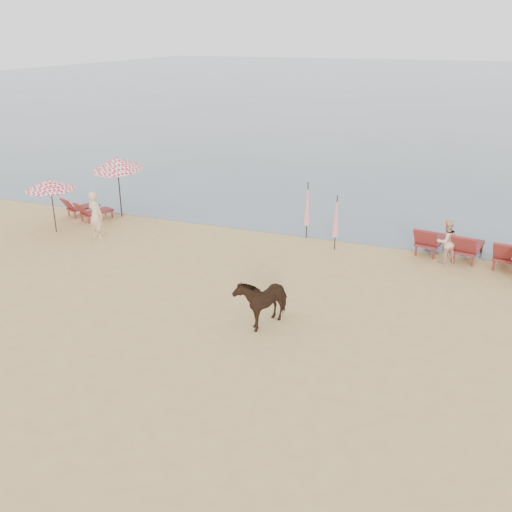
% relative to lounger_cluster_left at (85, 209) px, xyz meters
% --- Properties ---
extents(ground, '(120.00, 120.00, 0.00)m').
position_rel_lounger_cluster_left_xyz_m(ground, '(9.02, -9.06, -0.39)').
color(ground, tan).
rests_on(ground, ground).
extents(sea, '(160.00, 140.00, 0.06)m').
position_rel_lounger_cluster_left_xyz_m(sea, '(9.02, 70.94, -0.39)').
color(sea, '#51606B').
rests_on(sea, ground).
extents(lounger_cluster_left, '(2.01, 1.97, 0.56)m').
position_rel_lounger_cluster_left_xyz_m(lounger_cluster_left, '(0.00, 0.00, 0.00)').
color(lounger_cluster_left, maroon).
rests_on(lounger_cluster_left, ground).
extents(lounger_cluster_right, '(4.80, 2.71, 0.72)m').
position_rel_lounger_cluster_left_xyz_m(lounger_cluster_right, '(15.37, 0.56, 0.11)').
color(lounger_cluster_right, maroon).
rests_on(lounger_cluster_right, ground).
extents(umbrella_open_left_a, '(1.82, 1.82, 2.07)m').
position_rel_lounger_cluster_left_xyz_m(umbrella_open_left_a, '(-0.00, -1.86, 1.47)').
color(umbrella_open_left_a, black).
rests_on(umbrella_open_left_a, ground).
extents(umbrella_open_left_b, '(2.00, 2.04, 2.55)m').
position_rel_lounger_cluster_left_xyz_m(umbrella_open_left_b, '(1.26, 0.68, 1.82)').
color(umbrella_open_left_b, black).
rests_on(umbrella_open_left_b, ground).
extents(umbrella_closed_left, '(0.26, 0.26, 2.11)m').
position_rel_lounger_cluster_left_xyz_m(umbrella_closed_left, '(9.13, 0.91, 0.91)').
color(umbrella_closed_left, black).
rests_on(umbrella_closed_left, ground).
extents(umbrella_closed_right, '(0.24, 0.24, 1.97)m').
position_rel_lounger_cluster_left_xyz_m(umbrella_closed_right, '(10.39, 0.12, 0.82)').
color(umbrella_closed_right, black).
rests_on(umbrella_closed_right, ground).
extents(cow, '(1.22, 1.75, 1.35)m').
position_rel_lounger_cluster_left_xyz_m(cow, '(9.88, -5.84, 0.28)').
color(cow, black).
rests_on(cow, ground).
extents(beachgoer_left, '(0.74, 0.57, 1.80)m').
position_rel_lounger_cluster_left_xyz_m(beachgoer_left, '(1.91, -1.88, 0.51)').
color(beachgoer_left, tan).
rests_on(beachgoer_left, ground).
extents(beachgoer_right_a, '(0.91, 0.88, 1.49)m').
position_rel_lounger_cluster_left_xyz_m(beachgoer_right_a, '(14.07, 0.22, 0.35)').
color(beachgoer_right_a, '#DEA68A').
rests_on(beachgoer_right_a, ground).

